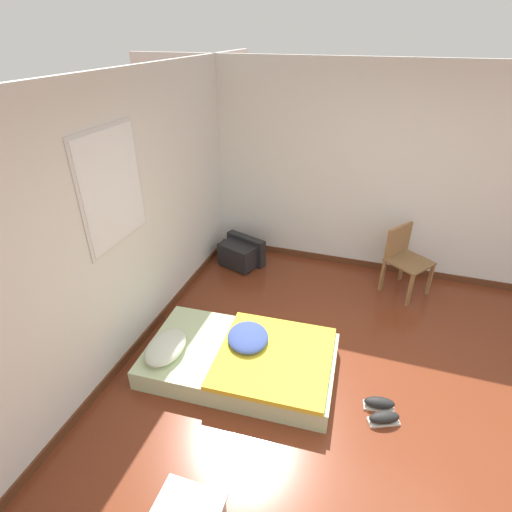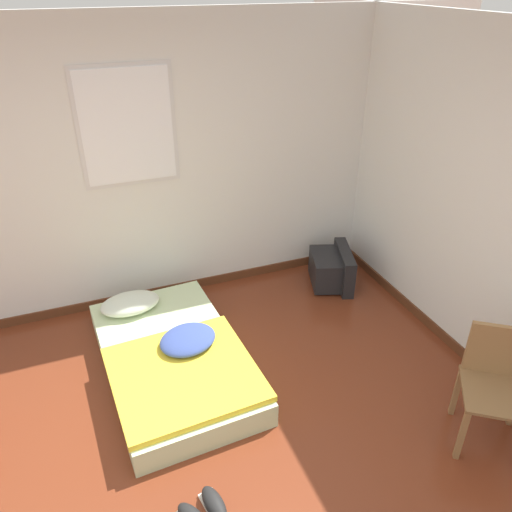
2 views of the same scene
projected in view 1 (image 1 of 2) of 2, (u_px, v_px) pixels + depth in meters
The scene contains 7 objects.
ground_plane at pixel (380, 420), 3.37m from camera, with size 20.00×20.00×0.00m, color maroon.
wall_back at pixel (104, 242), 3.39m from camera, with size 7.39×0.08×2.60m.
wall_right at pixel (409, 179), 4.80m from camera, with size 0.08×7.28×2.60m.
mattress_bed at pixel (240, 358), 3.80m from camera, with size 1.13×1.83×0.35m.
crt_tv at pixel (241, 253), 5.47m from camera, with size 0.54×0.63×0.39m.
wooden_chair at pixel (404, 254), 4.80m from camera, with size 0.62×0.62×0.84m.
sneaker_pair at pixel (382, 411), 3.39m from camera, with size 0.32×0.33×0.10m.
Camera 1 is at (-2.44, 0.30, 2.88)m, focal length 28.00 mm.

